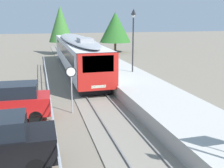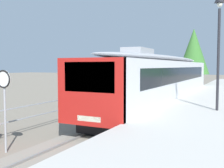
{
  "view_description": "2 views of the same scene",
  "coord_description": "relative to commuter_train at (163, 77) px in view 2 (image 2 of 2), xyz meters",
  "views": [
    {
      "loc": [
        -3.69,
        -1.99,
        5.45
      ],
      "look_at": [
        0.4,
        13.05,
        1.6
      ],
      "focal_mm": 42.62,
      "sensor_mm": 36.0,
      "label": 1
    },
    {
      "loc": [
        5.15,
        6.43,
        2.94
      ],
      "look_at": [
        -1.0,
        19.05,
        2.0
      ],
      "focal_mm": 43.66,
      "sensor_mm": 36.0,
      "label": 2
    }
  ],
  "objects": [
    {
      "name": "track_rails",
      "position": [
        0.0,
        -3.17,
        -2.11
      ],
      "size": [
        3.2,
        60.0,
        0.14
      ],
      "color": "gray",
      "rests_on": "ground"
    },
    {
      "name": "platform_lamp_mid_platform",
      "position": [
        4.06,
        -5.51,
        2.47
      ],
      "size": [
        0.34,
        0.34,
        5.35
      ],
      "color": "#232328",
      "rests_on": "station_platform"
    },
    {
      "name": "ground_plane",
      "position": [
        -3.0,
        -3.17,
        -2.15
      ],
      "size": [
        160.0,
        160.0,
        0.0
      ],
      "primitive_type": "plane",
      "color": "slate"
    },
    {
      "name": "station_platform",
      "position": [
        3.25,
        -3.17,
        -1.7
      ],
      "size": [
        3.9,
        60.0,
        0.9
      ],
      "primitive_type": "cube",
      "color": "#B7B5AD",
      "rests_on": "ground"
    },
    {
      "name": "speed_limit_sign",
      "position": [
        -2.05,
        -12.2,
        -0.02
      ],
      "size": [
        0.61,
        0.1,
        2.81
      ],
      "color": "#9EA0A5",
      "rests_on": "ground"
    },
    {
      "name": "commuter_train",
      "position": [
        0.0,
        0.0,
        0.0
      ],
      "size": [
        2.82,
        20.47,
        3.74
      ],
      "color": "silver",
      "rests_on": "track_rails"
    },
    {
      "name": "tree_behind_carpark",
      "position": [
        -0.39,
        14.83,
        2.5
      ],
      "size": [
        3.69,
        3.69,
        7.37
      ],
      "color": "brown",
      "rests_on": "ground"
    }
  ]
}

